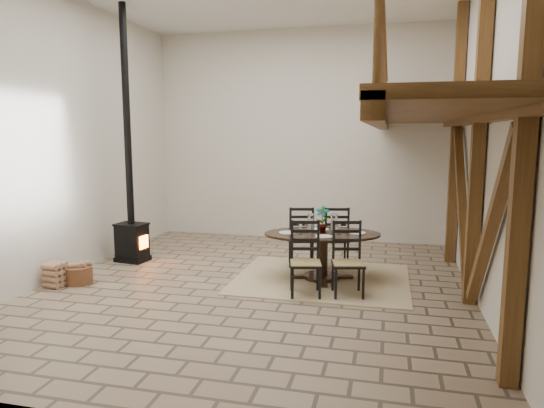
% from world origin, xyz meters
% --- Properties ---
extents(ground, '(8.00, 8.00, 0.00)m').
position_xyz_m(ground, '(0.00, 0.00, 0.00)').
color(ground, gray).
rests_on(ground, ground).
extents(room_shell, '(7.02, 8.02, 5.01)m').
position_xyz_m(room_shell, '(1.19, 0.00, 3.01)').
color(room_shell, beige).
rests_on(room_shell, ground).
extents(rug, '(3.00, 2.50, 0.02)m').
position_xyz_m(rug, '(1.04, 0.68, 0.01)').
color(rug, tan).
rests_on(rug, ground).
extents(dining_table, '(2.24, 2.44, 1.30)m').
position_xyz_m(dining_table, '(1.04, 0.68, 0.47)').
color(dining_table, black).
rests_on(dining_table, ground).
extents(wood_stove, '(0.66, 0.54, 5.00)m').
position_xyz_m(wood_stove, '(-2.85, 1.03, 1.15)').
color(wood_stove, black).
rests_on(wood_stove, ground).
extents(log_basket, '(0.45, 0.45, 0.38)m').
position_xyz_m(log_basket, '(-2.98, -0.54, 0.16)').
color(log_basket, brown).
rests_on(log_basket, ground).
extents(log_stack, '(0.34, 0.35, 0.42)m').
position_xyz_m(log_stack, '(-3.25, -0.79, 0.21)').
color(log_stack, tan).
rests_on(log_stack, ground).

